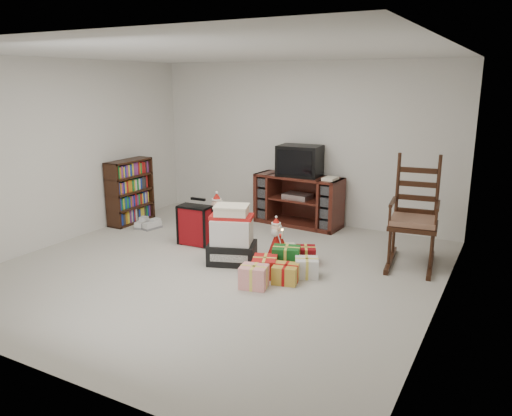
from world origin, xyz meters
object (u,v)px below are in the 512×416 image
at_px(tv_stand, 298,200).
at_px(gift_cluster, 286,262).
at_px(rocking_chair, 414,226).
at_px(red_suitcase, 195,225).
at_px(santa_figurine, 276,243).
at_px(bookshelf, 130,193).
at_px(mrs_claus_figurine, 217,221).
at_px(gift_pile, 232,238).
at_px(crt_television, 300,161).
at_px(sneaker_pair, 147,225).
at_px(teddy_bear, 236,249).

distance_m(tv_stand, gift_cluster, 2.09).
height_order(rocking_chair, red_suitcase, rocking_chair).
bearing_deg(santa_figurine, tv_stand, 103.82).
xyz_separation_m(bookshelf, red_suitcase, (1.56, -0.45, -0.20)).
height_order(santa_figurine, mrs_claus_figurine, mrs_claus_figurine).
bearing_deg(rocking_chair, red_suitcase, -173.42).
bearing_deg(tv_stand, mrs_claus_figurine, -117.44).
height_order(gift_pile, gift_cluster, gift_pile).
bearing_deg(mrs_claus_figurine, crt_television, 57.68).
bearing_deg(gift_cluster, sneaker_pair, 165.92).
distance_m(teddy_bear, crt_television, 2.10).
bearing_deg(gift_cluster, tv_stand, 109.80).
distance_m(santa_figurine, gift_cluster, 0.49).
relative_size(rocking_chair, red_suitcase, 2.16).
distance_m(tv_stand, teddy_bear, 1.93).
distance_m(gift_pile, sneaker_pair, 2.06).
bearing_deg(sneaker_pair, santa_figurine, -11.02).
xyz_separation_m(mrs_claus_figurine, crt_television, (0.75, 1.19, 0.76)).
relative_size(santa_figurine, mrs_claus_figurine, 0.83).
relative_size(rocking_chair, santa_figurine, 2.52).
bearing_deg(tv_stand, sneaker_pair, -142.35).
bearing_deg(crt_television, teddy_bear, -93.96).
height_order(tv_stand, gift_cluster, tv_stand).
height_order(mrs_claus_figurine, sneaker_pair, mrs_claus_figurine).
xyz_separation_m(tv_stand, santa_figurine, (0.39, -1.58, -0.18)).
distance_m(bookshelf, mrs_claus_figurine, 1.68).
xyz_separation_m(rocking_chair, mrs_claus_figurine, (-2.68, -0.27, -0.22)).
height_order(santa_figurine, sneaker_pair, santa_figurine).
relative_size(mrs_claus_figurine, gift_cluster, 0.56).
xyz_separation_m(bookshelf, gift_pile, (2.37, -0.82, -0.17)).
bearing_deg(tv_stand, gift_cluster, -65.71).
bearing_deg(santa_figurine, bookshelf, 170.93).
relative_size(tv_stand, mrs_claus_figurine, 2.09).
xyz_separation_m(bookshelf, teddy_bear, (2.41, -0.79, -0.32)).
height_order(gift_pile, sneaker_pair, gift_pile).
relative_size(gift_pile, mrs_claus_figurine, 1.07).
distance_m(red_suitcase, teddy_bear, 0.92).
height_order(bookshelf, gift_pile, bookshelf).
bearing_deg(rocking_chair, sneaker_pair, 178.50).
bearing_deg(mrs_claus_figurine, red_suitcase, -105.37).
bearing_deg(gift_pile, santa_figurine, 21.63).
distance_m(rocking_chair, crt_television, 2.20).
bearing_deg(gift_pile, tv_stand, 69.05).
relative_size(red_suitcase, santa_figurine, 1.17).
distance_m(tv_stand, rocking_chair, 2.15).
bearing_deg(bookshelf, red_suitcase, -16.13).
distance_m(rocking_chair, teddy_bear, 2.21).
bearing_deg(teddy_bear, gift_cluster, -2.56).
bearing_deg(gift_cluster, gift_pile, -179.87).
bearing_deg(sneaker_pair, bookshelf, 157.43).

